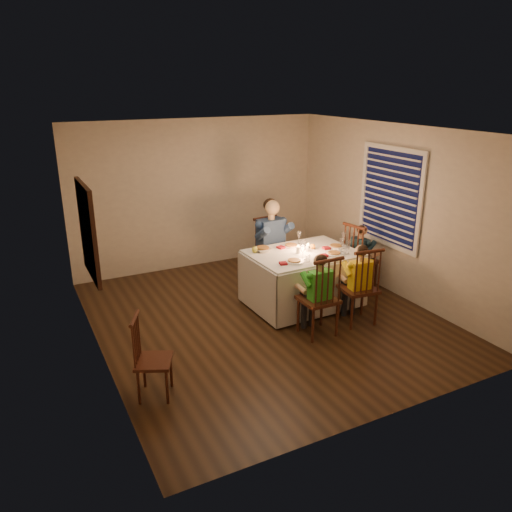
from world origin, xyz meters
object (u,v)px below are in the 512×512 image
chair_near_right (356,322)px  adult (271,284)px  dining_table (303,267)px  child_green (317,333)px  serving_bowl (263,250)px  chair_extra (156,395)px  chair_near_left (317,333)px  child_yellow (356,322)px  child_teal (358,290)px  chair_end (358,290)px  chair_adult (271,284)px

chair_near_right → adult: size_ratio=0.78×
dining_table → child_green: (-0.32, -0.89, -0.59)m
adult → serving_bowl: size_ratio=6.24×
adult → chair_extra: bearing=-145.7°
adult → child_green: size_ratio=1.28×
chair_near_left → child_yellow: child_yellow is taller
dining_table → child_teal: size_ratio=1.49×
chair_end → child_yellow: child_yellow is taller
chair_extra → adult: adult is taller
chair_near_right → child_teal: bearing=-122.6°
chair_end → child_teal: size_ratio=1.04×
chair_near_right → chair_adult: bearing=-69.7°
chair_near_left → chair_extra: (-2.30, -0.37, 0.00)m
serving_bowl → chair_adult: bearing=51.0°
chair_extra → child_yellow: child_yellow is taller
adult → child_teal: 1.41m
chair_end → serving_bowl: 1.84m
chair_near_right → child_teal: chair_near_right is taller
chair_end → adult: size_ratio=0.78×
chair_near_right → child_yellow: child_yellow is taller
dining_table → child_green: 1.11m
chair_adult → child_teal: 1.41m
child_green → child_yellow: bearing=-177.0°
chair_end → adult: adult is taller
chair_extra → chair_near_right: bearing=-56.7°
dining_table → chair_near_right: (0.36, -0.85, -0.59)m
chair_end → child_green: (-1.42, -0.94, 0.00)m
chair_adult → child_yellow: 1.77m
chair_near_right → chair_extra: bearing=14.8°
chair_near_left → child_teal: 1.70m
chair_near_right → chair_end: same height
dining_table → serving_bowl: (-0.51, 0.30, 0.26)m
dining_table → chair_extra: size_ratio=1.73×
chair_near_right → chair_extra: chair_near_right is taller
chair_near_left → serving_bowl: serving_bowl is taller
dining_table → child_yellow: (0.36, -0.85, -0.59)m
chair_near_right → child_yellow: (0.00, 0.00, 0.00)m
chair_extra → serving_bowl: (2.11, 1.56, 0.85)m
chair_near_right → serving_bowl: 1.67m
child_yellow → serving_bowl: size_ratio=4.92×
chair_adult → chair_end: same height
dining_table → adult: 1.05m
chair_adult → chair_near_right: 1.77m
adult → chair_end: bearing=-41.1°
chair_end → chair_extra: size_ratio=1.20×
chair_end → child_yellow: bearing=128.9°
chair_end → chair_extra: chair_end is taller
chair_near_right → chair_end: bearing=-122.6°
adult → child_green: (-0.28, -1.76, 0.00)m
dining_table → chair_end: 1.25m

